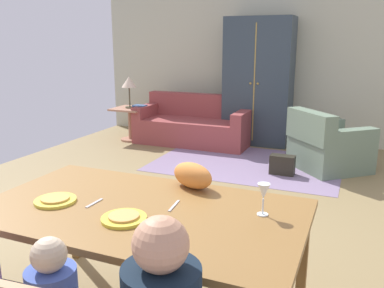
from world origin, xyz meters
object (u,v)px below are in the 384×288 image
couch (194,126)px  book_lower (139,108)px  dining_table (141,218)px  cat (193,175)px  armchair (327,147)px  plate_near_man (55,201)px  wine_glass (264,193)px  plate_near_child (124,218)px  armoire (258,82)px  handbag (282,165)px  book_upper (140,106)px  table_lamp (129,83)px  side_table (130,119)px

couch → book_lower: bearing=-165.0°
dining_table → book_lower: size_ratio=8.63×
cat → armchair: bearing=102.2°
plate_near_man → wine_glass: size_ratio=1.34×
plate_near_child → armoire: armoire is taller
plate_near_man → cat: (0.67, 0.56, 0.08)m
armchair → handbag: (-0.51, -0.46, -0.19)m
armoire → handbag: (0.74, -1.57, -0.92)m
book_lower → armchair: bearing=-8.0°
wine_glass → armoire: armoire is taller
armoire → book_upper: bearing=-161.5°
couch → book_lower: (-0.93, -0.25, 0.29)m
book_lower → table_lamp: bearing=-177.3°
book_upper → handbag: 2.86m
cat → armoire: (-0.63, 4.38, 0.20)m
side_table → plate_near_child: bearing=-59.1°
couch → handbag: bearing=-33.8°
armoire → couch: bearing=-157.4°
armchair → wine_glass: bearing=-91.4°
plate_near_man → couch: (-0.95, 4.52, -0.47)m
cat → table_lamp: (-2.73, 3.71, 0.16)m
plate_near_man → armoire: 4.95m
dining_table → handbag: size_ratio=5.93×
plate_near_man → book_lower: bearing=113.8°
plate_near_man → handbag: size_ratio=0.78×
side_table → book_lower: size_ratio=2.64×
wine_glass → book_lower: bearing=127.9°
book_lower → book_upper: book_upper is taller
handbag → side_table: bearing=162.4°
armchair → table_lamp: (-3.36, 0.44, 0.69)m
book_upper → side_table: bearing=-170.9°
dining_table → plate_near_child: bearing=-90.0°
wine_glass → book_upper: bearing=127.7°
plate_near_child → table_lamp: size_ratio=0.46×
plate_near_child → table_lamp: (-2.58, 4.33, 0.24)m
cat → armchair: 3.37m
couch → book_upper: (-0.93, -0.23, 0.32)m
table_lamp → book_lower: size_ratio=2.45×
wine_glass → handbag: (-0.42, 3.07, -0.76)m
armchair → table_lamp: size_ratio=2.24×
book_upper → plate_near_child: bearing=-61.1°
book_lower → side_table: bearing=-177.3°
dining_table → plate_near_child: 0.19m
dining_table → armoire: 4.85m
table_lamp → wine_glass: bearing=-50.5°
armoire → table_lamp: 2.21m
armoire → side_table: 2.31m
plate_near_man → cat: bearing=39.6°
handbag → wine_glass: bearing=-82.2°
side_table → table_lamp: 0.63m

